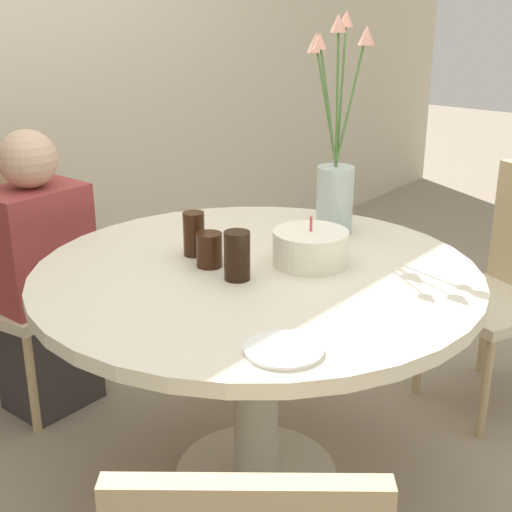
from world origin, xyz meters
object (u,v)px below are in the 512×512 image
Objects in this scene: side_plate at (284,350)px; chair_left_flank at (11,275)px; drink_glass_1 at (194,234)px; drink_glass_2 at (237,256)px; flower_vase at (335,167)px; chair_far_back at (510,278)px; birthday_cake at (310,248)px; drink_glass_0 at (209,250)px; person_guest at (42,284)px.

chair_left_flank is at bearing 81.97° from side_plate.
drink_glass_2 is (-0.07, -0.23, 0.00)m from drink_glass_1.
flower_vase is at bearing -68.11° from chair_left_flank.
side_plate is at bearing -106.40° from chair_left_flank.
flower_vase is 0.53m from drink_glass_1.
drink_glass_1 is 0.97× the size of drink_glass_2.
chair_far_back is 0.94m from birthday_cake.
birthday_cake is (-0.84, 0.31, 0.28)m from chair_far_back.
drink_glass_0 is (-0.51, 0.09, -0.16)m from flower_vase.
chair_left_flank is 1.00× the size of chair_far_back.
side_plate is 1.31× the size of drink_glass_2.
chair_far_back reaches higher than birthday_cake.
side_plate is at bearing -100.07° from person_guest.
flower_vase is at bearing -106.29° from chair_far_back.
chair_left_flank is at bearing 120.26° from flower_vase.
drink_glass_1 is at bearing -99.45° from chair_far_back.
flower_vase is 0.91m from side_plate.
birthday_cake is at bearing 28.99° from side_plate.
birthday_cake is 0.24m from drink_glass_2.
chair_left_flank is at bearing 98.37° from person_guest.
chair_far_back is at bearing -26.72° from drink_glass_0.
flower_vase is (0.60, -1.02, 0.45)m from chair_left_flank.
drink_glass_2 is (0.26, 0.36, 0.06)m from side_plate.
flower_vase reaches higher than chair_far_back.
side_plate is 0.17× the size of person_guest.
chair_far_back reaches higher than drink_glass_0.
chair_far_back is at bearing -1.68° from side_plate.
person_guest reaches higher than drink_glass_1.
flower_vase reaches higher than person_guest.
drink_glass_0 reaches higher than side_plate.
person_guest is (-0.11, 0.67, -0.30)m from drink_glass_1.
chair_far_back reaches higher than side_plate.
drink_glass_2 reaches higher than drink_glass_0.
person_guest reaches higher than birthday_cake.
person_guest is (0.22, 1.25, -0.24)m from side_plate.
drink_glass_2 is at bearing -87.92° from chair_far_back.
chair_left_flank is at bearing 95.45° from drink_glass_0.
chair_far_back is 8.85× the size of drink_glass_0.
drink_glass_0 is at bearing -112.38° from drink_glass_1.
chair_left_flank reaches higher than birthday_cake.
birthday_cake is 1.60× the size of drink_glass_2.
birthday_cake is 0.37m from flower_vase.
chair_left_flank is 6.61× the size of drink_glass_1.
person_guest is (-0.57, 0.86, -0.45)m from flower_vase.
drink_glass_2 is (-0.22, 0.09, 0.02)m from birthday_cake.
person_guest is at bearing -90.00° from chair_left_flank.
chair_left_flank is 0.16m from person_guest.
drink_glass_0 is at bearing 132.55° from birthday_cake.
flower_vase is at bearing -22.59° from drink_glass_1.
drink_glass_0 is (-0.20, 0.22, -0.00)m from birthday_cake.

